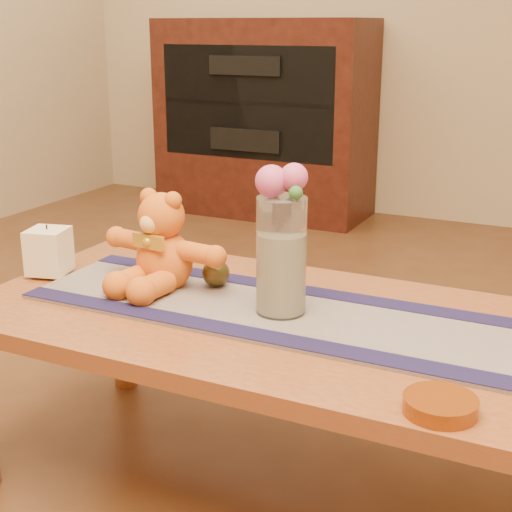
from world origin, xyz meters
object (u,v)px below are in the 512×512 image
at_px(teddy_bear, 164,241).
at_px(pillar_candle, 49,251).
at_px(amber_dish, 440,405).
at_px(bronze_ball, 216,273).
at_px(glass_vase, 281,256).

xyz_separation_m(teddy_bear, pillar_candle, (-0.32, -0.05, -0.05)).
bearing_deg(pillar_candle, amber_dish, -14.30).
xyz_separation_m(pillar_candle, amber_dish, (1.06, -0.27, -0.05)).
bearing_deg(amber_dish, bronze_ball, 149.79).
bearing_deg(teddy_bear, bronze_ball, 28.49).
distance_m(teddy_bear, amber_dish, 0.82).
height_order(teddy_bear, bronze_ball, teddy_bear).
bearing_deg(bronze_ball, amber_dish, -30.21).
xyz_separation_m(glass_vase, amber_dish, (0.42, -0.28, -0.12)).
xyz_separation_m(pillar_candle, glass_vase, (0.65, 0.01, 0.07)).
bearing_deg(teddy_bear, pillar_candle, -164.57).
relative_size(pillar_candle, glass_vase, 0.44).
bearing_deg(amber_dish, pillar_candle, 165.70).
xyz_separation_m(teddy_bear, glass_vase, (0.33, -0.04, 0.02)).
distance_m(teddy_bear, pillar_candle, 0.33).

